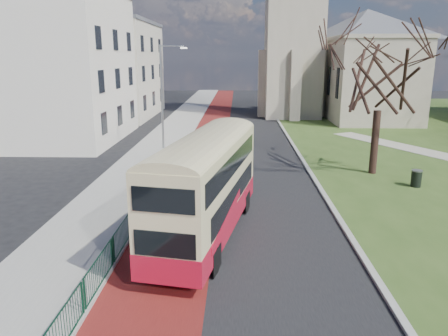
{
  "coord_description": "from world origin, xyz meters",
  "views": [
    {
      "loc": [
        1.42,
        -16.15,
        7.27
      ],
      "look_at": [
        0.78,
        4.36,
        2.0
      ],
      "focal_mm": 35.0,
      "sensor_mm": 36.0,
      "label": 1
    }
  ],
  "objects_px": {
    "litter_bin": "(416,178)",
    "bus": "(207,182)",
    "winter_tree_near": "(382,58)",
    "streetlamp": "(164,92)"
  },
  "relations": [
    {
      "from": "streetlamp",
      "to": "litter_bin",
      "type": "relative_size",
      "value": 8.2
    },
    {
      "from": "streetlamp",
      "to": "bus",
      "type": "height_order",
      "value": "streetlamp"
    },
    {
      "from": "winter_tree_near",
      "to": "litter_bin",
      "type": "bearing_deg",
      "value": -61.85
    },
    {
      "from": "bus",
      "to": "winter_tree_near",
      "type": "distance_m",
      "value": 15.04
    },
    {
      "from": "winter_tree_near",
      "to": "litter_bin",
      "type": "xyz_separation_m",
      "value": [
        1.58,
        -2.96,
        -6.61
      ]
    },
    {
      "from": "litter_bin",
      "to": "bus",
      "type": "bearing_deg",
      "value": -147.18
    },
    {
      "from": "bus",
      "to": "streetlamp",
      "type": "bearing_deg",
      "value": 115.48
    },
    {
      "from": "bus",
      "to": "winter_tree_near",
      "type": "xyz_separation_m",
      "value": [
        9.84,
        10.32,
        4.79
      ]
    },
    {
      "from": "litter_bin",
      "to": "winter_tree_near",
      "type": "bearing_deg",
      "value": 118.15
    },
    {
      "from": "streetlamp",
      "to": "bus",
      "type": "bearing_deg",
      "value": -75.29
    }
  ]
}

